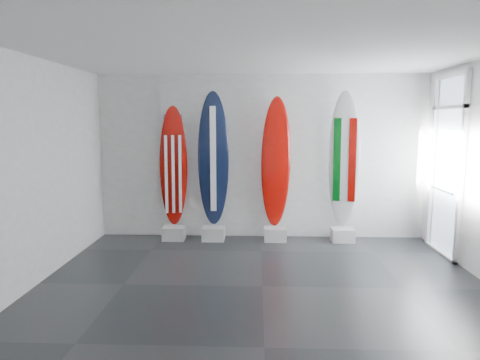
{
  "coord_description": "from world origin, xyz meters",
  "views": [
    {
      "loc": [
        -0.09,
        -5.42,
        2.17
      ],
      "look_at": [
        -0.35,
        1.4,
        1.22
      ],
      "focal_mm": 32.14,
      "sensor_mm": 36.0,
      "label": 1
    }
  ],
  "objects_px": {
    "surfboard_italy": "(344,160)",
    "surfboard_usa": "(174,167)",
    "surfboard_swiss": "(276,163)",
    "surfboard_navy": "(213,160)"
  },
  "relations": [
    {
      "from": "surfboard_usa",
      "to": "surfboard_swiss",
      "type": "relative_size",
      "value": 0.93
    },
    {
      "from": "surfboard_swiss",
      "to": "surfboard_italy",
      "type": "xyz_separation_m",
      "value": [
        1.21,
        0.0,
        0.05
      ]
    },
    {
      "from": "surfboard_usa",
      "to": "surfboard_navy",
      "type": "relative_size",
      "value": 0.9
    },
    {
      "from": "surfboard_swiss",
      "to": "surfboard_usa",
      "type": "bearing_deg",
      "value": 171.14
    },
    {
      "from": "surfboard_navy",
      "to": "surfboard_swiss",
      "type": "bearing_deg",
      "value": -5.14
    },
    {
      "from": "surfboard_navy",
      "to": "surfboard_italy",
      "type": "distance_m",
      "value": 2.34
    },
    {
      "from": "surfboard_usa",
      "to": "surfboard_navy",
      "type": "bearing_deg",
      "value": -14.83
    },
    {
      "from": "surfboard_swiss",
      "to": "surfboard_italy",
      "type": "height_order",
      "value": "surfboard_italy"
    },
    {
      "from": "surfboard_navy",
      "to": "surfboard_usa",
      "type": "bearing_deg",
      "value": 174.86
    },
    {
      "from": "surfboard_italy",
      "to": "surfboard_usa",
      "type": "bearing_deg",
      "value": -163.28
    }
  ]
}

